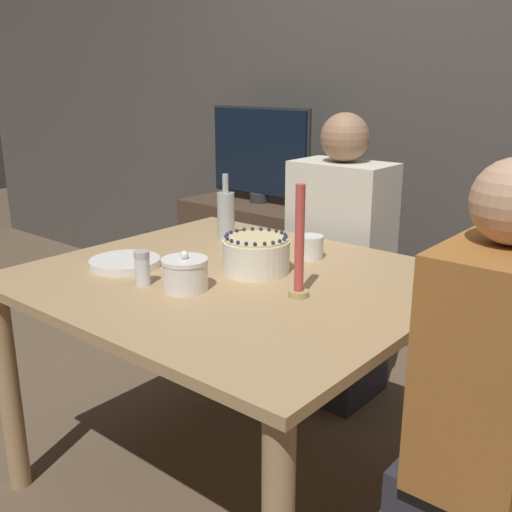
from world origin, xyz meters
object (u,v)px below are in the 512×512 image
(sugar_bowl, at_px, (185,274))
(person_woman_floral, at_px, (484,444))
(person_man_blue_shirt, at_px, (339,279))
(candle, at_px, (299,251))
(tv_monitor, at_px, (260,154))
(sugar_shaker, at_px, (142,268))
(bottle, at_px, (226,215))
(cake, at_px, (256,255))

(sugar_bowl, height_order, person_woman_floral, person_woman_floral)
(person_man_blue_shirt, height_order, person_woman_floral, person_man_blue_shirt)
(sugar_bowl, bearing_deg, candle, 29.29)
(candle, bearing_deg, tv_monitor, 133.38)
(candle, relative_size, tv_monitor, 0.51)
(sugar_shaker, relative_size, person_man_blue_shirt, 0.09)
(bottle, relative_size, tv_monitor, 0.40)
(sugar_bowl, bearing_deg, person_man_blue_shirt, 93.17)
(sugar_shaker, height_order, tv_monitor, tv_monitor)
(cake, xyz_separation_m, bottle, (-0.34, 0.23, 0.04))
(person_man_blue_shirt, bearing_deg, cake, 98.77)
(cake, height_order, sugar_bowl, cake)
(cake, height_order, person_man_blue_shirt, person_man_blue_shirt)
(sugar_shaker, bearing_deg, tv_monitor, 116.22)
(sugar_shaker, bearing_deg, person_woman_floral, 12.21)
(sugar_shaker, relative_size, person_woman_floral, 0.09)
(bottle, bearing_deg, tv_monitor, 121.91)
(person_man_blue_shirt, bearing_deg, bottle, 62.59)
(candle, relative_size, person_woman_floral, 0.27)
(cake, bearing_deg, person_man_blue_shirt, 98.77)
(candle, relative_size, bottle, 1.27)
(sugar_bowl, xyz_separation_m, person_woman_floral, (0.84, 0.16, -0.28))
(candle, bearing_deg, sugar_bowl, -150.71)
(sugar_bowl, distance_m, candle, 0.34)
(sugar_bowl, xyz_separation_m, bottle, (-0.28, 0.48, 0.05))
(sugar_shaker, relative_size, bottle, 0.41)
(sugar_shaker, relative_size, tv_monitor, 0.17)
(candle, xyz_separation_m, tv_monitor, (-1.08, 1.15, 0.07))
(bottle, xyz_separation_m, person_man_blue_shirt, (0.23, 0.45, -0.32))
(sugar_bowl, distance_m, bottle, 0.56)
(bottle, relative_size, person_man_blue_shirt, 0.21)
(candle, relative_size, person_man_blue_shirt, 0.26)
(cake, relative_size, person_man_blue_shirt, 0.18)
(person_man_blue_shirt, bearing_deg, tv_monitor, -26.92)
(cake, distance_m, tv_monitor, 1.36)
(candle, distance_m, tv_monitor, 1.58)
(sugar_bowl, height_order, bottle, bottle)
(person_man_blue_shirt, xyz_separation_m, tv_monitor, (-0.74, 0.38, 0.43))
(cake, relative_size, sugar_shaker, 2.05)
(person_man_blue_shirt, distance_m, tv_monitor, 0.94)
(cake, xyz_separation_m, tv_monitor, (-0.85, 1.05, 0.15))
(bottle, bearing_deg, sugar_shaker, -73.67)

